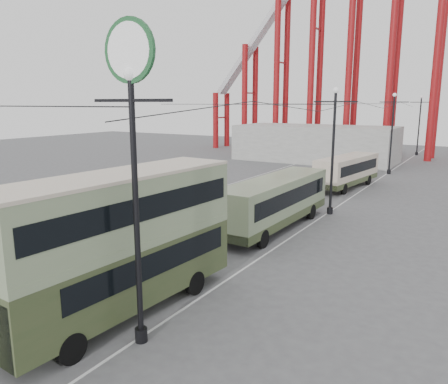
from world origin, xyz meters
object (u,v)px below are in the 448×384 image
Objects in this scene: double_decker_bus at (122,237)px; single_decker_cream at (347,170)px; single_decker_green at (275,201)px; pedestrian at (223,228)px; lamp_post_near at (132,115)px.

double_decker_bus is 1.04× the size of single_decker_cream.
double_decker_bus is 0.90× the size of single_decker_green.
single_decker_cream is 21.23m from pedestrian.
single_decker_cream is at bearing -120.15° from pedestrian.
single_decker_green is at bearing -83.06° from single_decker_cream.
single_decker_green is (0.01, 14.02, -1.27)m from double_decker_bus.
single_decker_cream is at bearing 90.79° from single_decker_green.
double_decker_bus is at bearing -82.89° from single_decker_cream.
single_decker_cream is (0.13, 30.65, -1.42)m from double_decker_bus.
single_decker_cream is at bearing 93.34° from lamp_post_near.
double_decker_bus is 9.81m from pedestrian.
pedestrian is at bearing -86.29° from single_decker_cream.
pedestrian is at bearing 106.61° from lamp_post_near.
lamp_post_near is 1.01× the size of double_decker_bus.
double_decker_bus is at bearing 70.80° from pedestrian.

